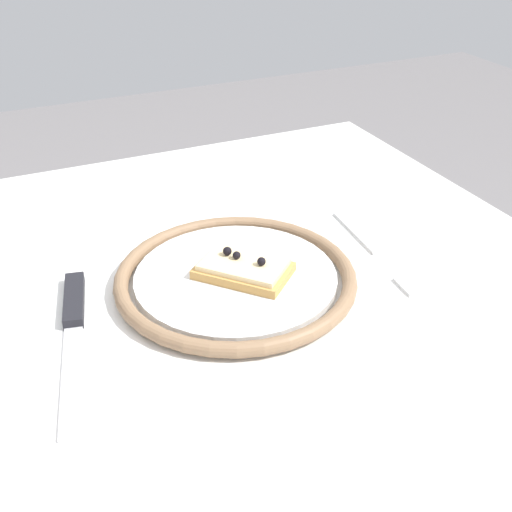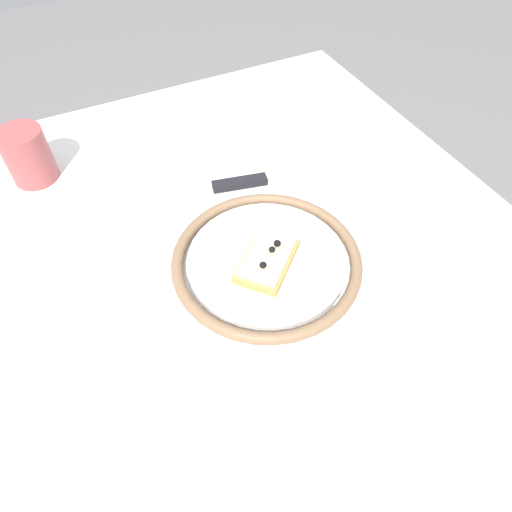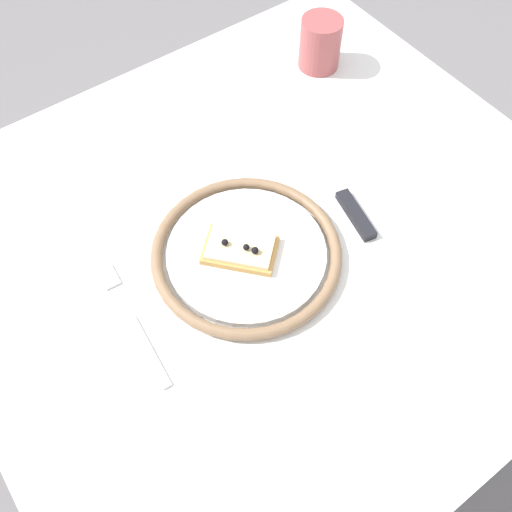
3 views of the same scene
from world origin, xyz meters
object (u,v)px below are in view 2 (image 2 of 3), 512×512
pizza_slice_near (267,260)px  cup (28,156)px  fork (333,371)px  knife (220,187)px  plate (267,261)px  dining_table (239,278)px

pizza_slice_near → cup: bearing=36.2°
fork → cup: (0.52, 0.25, 0.04)m
pizza_slice_near → knife: size_ratio=0.49×
cup → pizza_slice_near: bearing=-143.8°
knife → cup: bearing=58.3°
plate → pizza_slice_near: 0.02m
plate → dining_table: bearing=16.9°
pizza_slice_near → fork: pizza_slice_near is taller
cup → dining_table: bearing=-139.5°
dining_table → pizza_slice_near: 0.13m
dining_table → fork: size_ratio=4.48×
dining_table → cup: (0.28, 0.24, 0.13)m
plate → cup: cup is taller
dining_table → fork: (-0.24, -0.01, 0.09)m
plate → cup: size_ratio=2.97×
plate → fork: (-0.18, 0.00, -0.01)m
fork → cup: cup is taller
plate → fork: size_ratio=1.32×
plate → knife: bearing=-1.7°
pizza_slice_near → fork: size_ratio=0.57×
fork → plate: bearing=-1.0°
pizza_slice_near → knife: (0.18, -0.01, -0.02)m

